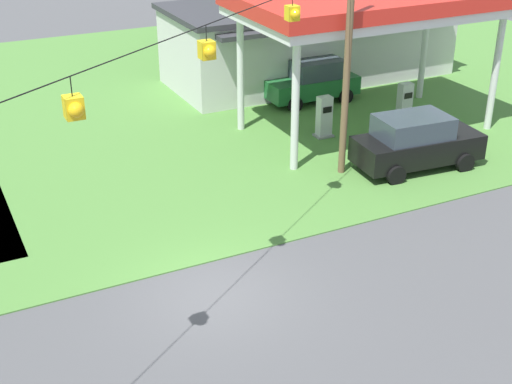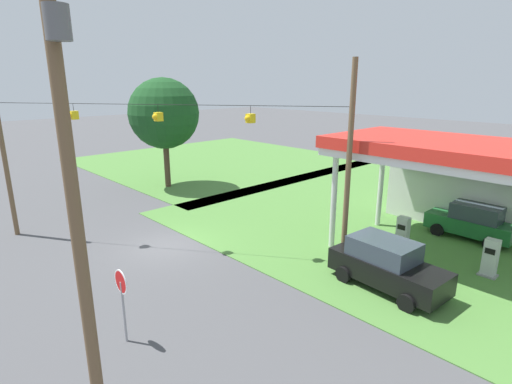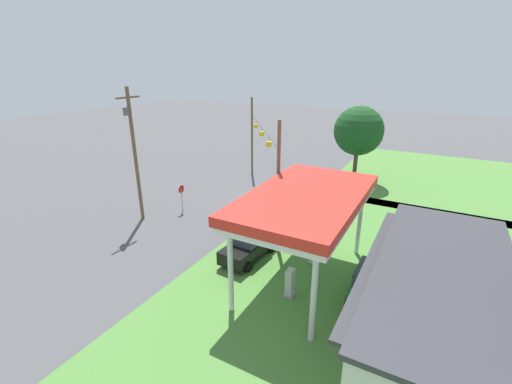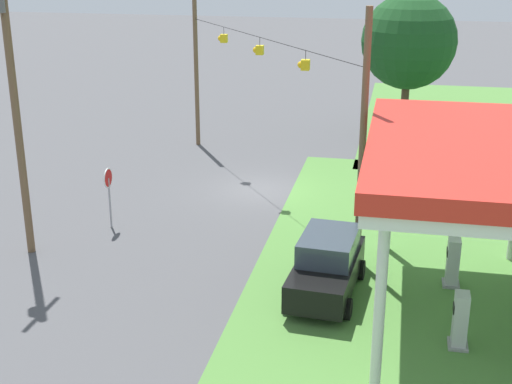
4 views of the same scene
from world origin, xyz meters
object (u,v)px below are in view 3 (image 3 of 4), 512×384
Objects in this scene: gas_station_canopy at (306,201)px; car_at_pumps_front at (250,244)px; car_at_pumps_rear at (372,282)px; stop_sign_roadside at (181,192)px; fuel_pump_near at (314,252)px; gas_station_store at (438,303)px; fuel_pump_far at (290,283)px; utility_pole_main at (134,149)px; tree_west_verge at (359,131)px.

gas_station_canopy is 2.22× the size of car_at_pumps_front.
car_at_pumps_rear is 17.81m from stop_sign_roadside.
fuel_pump_near is 0.68× the size of stop_sign_roadside.
gas_station_store is at bearing -117.73° from car_at_pumps_rear.
gas_station_canopy is 8.05m from gas_station_store.
stop_sign_roadside is at bearing -116.23° from fuel_pump_far.
fuel_pump_far is (0.38, -7.24, -1.12)m from gas_station_store.
car_at_pumps_front is (-2.17, -11.28, -0.91)m from gas_station_store.
gas_station_canopy is at bearing -102.24° from gas_station_store.
fuel_pump_near is at bearing 180.00° from fuel_pump_far.
stop_sign_roadside is at bearing 75.95° from car_at_pumps_rear.
car_at_pumps_front is at bearing -113.33° from stop_sign_roadside.
gas_station_store is at bearing 93.04° from fuel_pump_far.
gas_station_canopy is at bearing 92.16° from car_at_pumps_rear.
fuel_pump_far is at bearing 0.00° from fuel_pump_near.
car_at_pumps_rear is at bearing 91.08° from car_at_pumps_front.
car_at_pumps_front reaches higher than fuel_pump_near.
fuel_pump_near is 1.00× the size of fuel_pump_far.
car_at_pumps_front is 0.44× the size of utility_pole_main.
gas_station_canopy is 4.69m from fuel_pump_far.
utility_pole_main is at bearing -88.93° from fuel_pump_near.
stop_sign_roadside is at bearing -108.94° from car_at_pumps_front.
car_at_pumps_front is at bearing 87.00° from car_at_pumps_rear.
fuel_pump_far is at bearing 62.10° from car_at_pumps_front.
car_at_pumps_front is (1.36, -4.04, 0.21)m from fuel_pump_near.
utility_pole_main is at bearing 85.74° from car_at_pumps_rear.
gas_station_store reaches higher than stop_sign_roadside.
utility_pole_main is (0.28, -15.19, 5.21)m from fuel_pump_near.
gas_station_canopy is at bearing 179.96° from fuel_pump_far.
stop_sign_roadside reaches higher than fuel_pump_far.
utility_pole_main is (-3.24, -22.43, 4.09)m from gas_station_store.
tree_west_verge reaches higher than fuel_pump_far.
car_at_pumps_front is 20.57m from tree_west_verge.
fuel_pump_near is 3.91m from fuel_pump_far.
utility_pole_main reaches higher than fuel_pump_near.
car_at_pumps_front is (-0.60, -4.04, -4.05)m from gas_station_canopy.
tree_west_verge is (-15.97, 11.36, 3.86)m from stop_sign_roadside.
car_at_pumps_rear is 0.51× the size of tree_west_verge.
fuel_pump_far is at bearing -86.96° from gas_station_store.
car_at_pumps_front is (-2.55, -4.04, 0.21)m from fuel_pump_far.
tree_west_verge is at bearing 178.07° from car_at_pumps_front.
gas_station_store reaches higher than car_at_pumps_front.
car_at_pumps_rear is 0.39× the size of utility_pole_main.
utility_pole_main is (2.87, -2.00, 4.21)m from stop_sign_roadside.
fuel_pump_far is 23.07m from tree_west_verge.
gas_station_store is 7.34m from fuel_pump_far.
fuel_pump_near is at bearing -179.96° from gas_station_canopy.
fuel_pump_near is at bearing 5.64° from tree_west_verge.
car_at_pumps_rear is (0.47, 8.09, -0.04)m from car_at_pumps_front.
car_at_pumps_rear is 21.73m from tree_west_verge.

